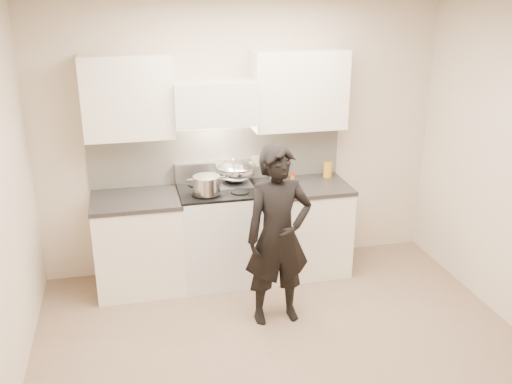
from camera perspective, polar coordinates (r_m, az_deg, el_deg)
ground_plane at (r=4.70m, az=3.26°, el=-16.16°), size 4.00×4.00×0.00m
room_shell at (r=4.30m, az=1.55°, el=4.18°), size 4.04×3.54×2.70m
stove at (r=5.61m, az=-3.67°, el=-4.19°), size 0.76×0.65×0.96m
counter_right at (r=5.79m, az=4.46°, el=-3.55°), size 0.92×0.67×0.92m
counter_left at (r=5.56m, az=-11.65°, el=-4.99°), size 0.82×0.67×0.92m
wok at (r=5.56m, az=-2.02°, el=2.15°), size 0.40×0.49×0.32m
stock_pot at (r=5.25m, az=-4.96°, el=0.72°), size 0.36×0.26×0.17m
utensil_crock at (r=5.76m, az=1.59°, el=2.14°), size 0.10×0.10×0.27m
spice_jar at (r=5.70m, az=3.68°, el=1.52°), size 0.04×0.04×0.09m
oil_glass at (r=5.86m, az=7.18°, el=2.23°), size 0.09×0.09×0.15m
person at (r=4.80m, az=2.23°, el=-4.43°), size 0.59×0.40×1.58m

